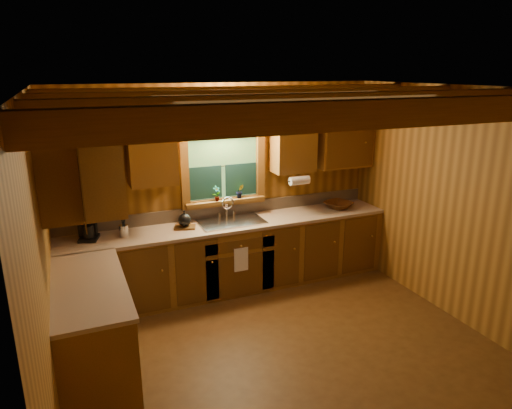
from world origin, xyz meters
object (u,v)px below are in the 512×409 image
at_px(wicker_basket, 338,205).
at_px(sink, 231,225).
at_px(coffee_maker, 87,224).
at_px(cutting_board, 185,227).

bearing_deg(wicker_basket, sink, 179.45).
bearing_deg(coffee_maker, sink, 13.61).
bearing_deg(sink, coffee_maker, 177.43).
relative_size(sink, cutting_board, 3.25).
bearing_deg(coffee_maker, cutting_board, 12.66).
distance_m(sink, wicker_basket, 1.58).
distance_m(sink, coffee_maker, 1.71).
relative_size(coffee_maker, cutting_board, 1.38).
relative_size(sink, coffee_maker, 2.35).
xyz_separation_m(sink, cutting_board, (-0.60, 0.01, 0.06)).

